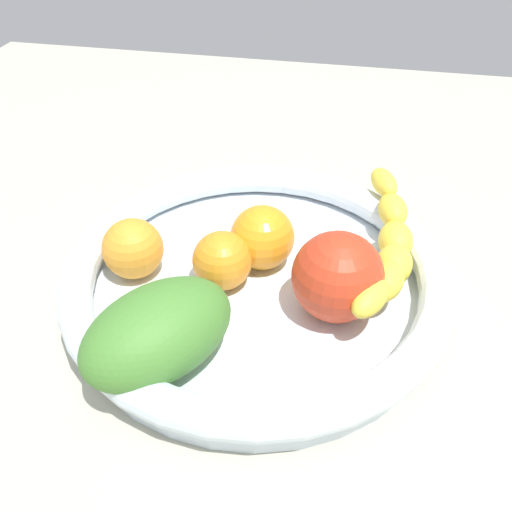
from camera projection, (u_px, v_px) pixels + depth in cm
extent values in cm
cube|color=#AFAD97|center=(256.00, 308.00, 50.38)|extent=(120.00, 120.00, 3.00)
cylinder|color=silver|center=(256.00, 289.00, 48.92)|extent=(31.41, 31.41, 1.64)
torus|color=silver|center=(256.00, 270.00, 47.50)|extent=(33.42, 33.42, 2.88)
ellipsoid|color=yellow|center=(371.00, 298.00, 41.01)|extent=(4.90, 3.87, 2.18)
ellipsoid|color=yellow|center=(387.00, 281.00, 43.89)|extent=(4.95, 3.78, 2.65)
ellipsoid|color=yellow|center=(394.00, 264.00, 46.98)|extent=(4.72, 3.62, 3.12)
ellipsoid|color=yellow|center=(396.00, 240.00, 49.63)|extent=(4.52, 3.32, 3.12)
ellipsoid|color=yellow|center=(393.00, 210.00, 51.75)|extent=(4.84, 3.51, 2.65)
ellipsoid|color=yellow|center=(384.00, 182.00, 53.88)|extent=(4.88, 3.64, 2.18)
sphere|color=orange|center=(133.00, 249.00, 47.82)|extent=(5.37, 5.37, 5.37)
sphere|color=orange|center=(262.00, 237.00, 48.73)|extent=(5.81, 5.81, 5.81)
sphere|color=orange|center=(222.00, 261.00, 46.70)|extent=(5.16, 5.16, 5.16)
sphere|color=red|center=(338.00, 277.00, 43.39)|extent=(7.39, 7.39, 7.39)
ellipsoid|color=#44802F|center=(158.00, 332.00, 39.46)|extent=(14.35, 13.45, 6.36)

